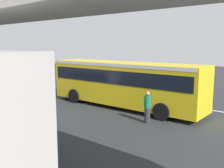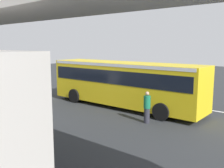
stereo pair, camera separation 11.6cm
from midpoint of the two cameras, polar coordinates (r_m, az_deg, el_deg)
The scene contains 8 objects.
ground at distance 17.95m, azimuth 6.92°, elevation -5.25°, with size 80.00×80.00×0.00m, color #2D3033.
city_bus at distance 17.66m, azimuth 2.77°, elevation 0.80°, with size 11.54×2.85×3.15m.
pedestrian at distance 14.25m, azimuth 8.14°, elevation -5.28°, with size 0.38×0.38×1.79m.
traffic_sign at distance 24.19m, azimuth 3.00°, elevation 2.96°, with size 0.08×0.60×2.80m.
lane_dash_left at distance 18.29m, azimuth 21.47°, elevation -5.53°, with size 2.00×0.20×0.01m, color silver.
lane_dash_centre at distance 19.82m, azimuth 10.40°, elevation -3.98°, with size 2.00×0.20×0.01m, color silver.
lane_dash_right at distance 21.98m, azimuth 1.24°, elevation -2.59°, with size 2.00×0.20×0.01m, color silver.
lane_dash_rightmost at distance 24.61m, azimuth -6.11°, elevation -1.42°, with size 2.00×0.20×0.01m, color silver.
Camera 2 is at (-9.34, 14.70, 4.31)m, focal length 40.48 mm.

